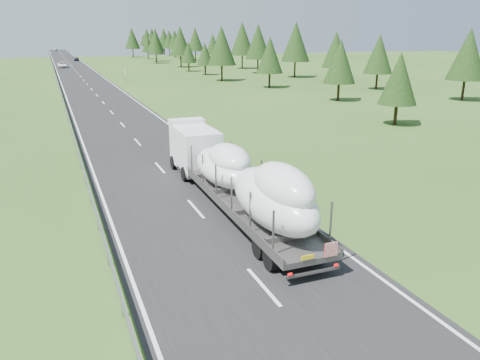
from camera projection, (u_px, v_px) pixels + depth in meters
name	position (u px, v px, depth m)	size (l,w,h in m)	color
ground	(263.00, 287.00, 17.97)	(400.00, 400.00, 0.00)	#2C4B19
road_surface	(80.00, 76.00, 106.48)	(10.00, 400.00, 0.02)	black
guardrail	(55.00, 74.00, 104.37)	(0.10, 400.00, 0.76)	slate
marker_posts	(89.00, 61.00, 157.32)	(0.13, 350.08, 1.00)	silver
highway_sign	(125.00, 74.00, 90.81)	(0.08, 0.90, 2.60)	slate
tree_line_right	(222.00, 42.00, 131.84)	(28.05, 308.77, 12.45)	black
boat_truck	(235.00, 173.00, 25.21)	(2.80, 18.79, 4.06)	white
distant_van	(63.00, 65.00, 133.26)	(2.63, 5.71, 1.59)	silver
distant_car_dark	(77.00, 59.00, 166.32)	(1.57, 3.91, 1.33)	black
distant_car_blue	(55.00, 50.00, 263.52)	(1.56, 4.48, 1.48)	#1A304A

